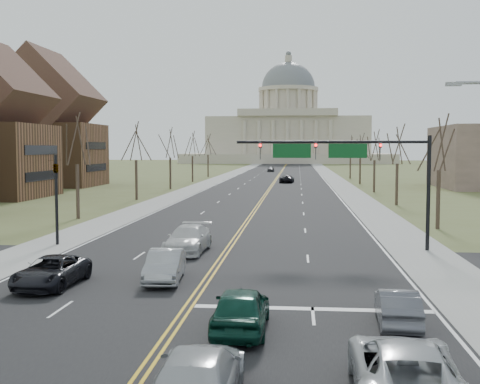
% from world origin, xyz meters
% --- Properties ---
extents(ground, '(600.00, 600.00, 0.00)m').
position_xyz_m(ground, '(0.00, 0.00, 0.00)').
color(ground, '#525A2D').
rests_on(ground, ground).
extents(road, '(20.00, 380.00, 0.01)m').
position_xyz_m(road, '(0.00, 110.00, 0.01)').
color(road, black).
rests_on(road, ground).
extents(cross_road, '(120.00, 14.00, 0.01)m').
position_xyz_m(cross_road, '(0.00, 6.00, 0.01)').
color(cross_road, black).
rests_on(cross_road, ground).
extents(sidewalk_left, '(4.00, 380.00, 0.03)m').
position_xyz_m(sidewalk_left, '(-12.00, 110.00, 0.01)').
color(sidewalk_left, gray).
rests_on(sidewalk_left, ground).
extents(sidewalk_right, '(4.00, 380.00, 0.03)m').
position_xyz_m(sidewalk_right, '(12.00, 110.00, 0.01)').
color(sidewalk_right, gray).
rests_on(sidewalk_right, ground).
extents(center_line, '(0.42, 380.00, 0.01)m').
position_xyz_m(center_line, '(0.00, 110.00, 0.01)').
color(center_line, gold).
rests_on(center_line, road).
extents(edge_line_left, '(0.15, 380.00, 0.01)m').
position_xyz_m(edge_line_left, '(-9.80, 110.00, 0.01)').
color(edge_line_left, silver).
rests_on(edge_line_left, road).
extents(edge_line_right, '(0.15, 380.00, 0.01)m').
position_xyz_m(edge_line_right, '(9.80, 110.00, 0.01)').
color(edge_line_right, silver).
rests_on(edge_line_right, road).
extents(stop_bar, '(9.50, 0.50, 0.01)m').
position_xyz_m(stop_bar, '(5.00, -1.00, 0.01)').
color(stop_bar, silver).
rests_on(stop_bar, road).
extents(capitol, '(90.00, 60.00, 50.00)m').
position_xyz_m(capitol, '(0.00, 249.91, 14.20)').
color(capitol, beige).
rests_on(capitol, ground).
extents(signal_mast, '(12.12, 0.44, 7.20)m').
position_xyz_m(signal_mast, '(7.45, 13.50, 5.76)').
color(signal_mast, black).
rests_on(signal_mast, ground).
extents(signal_left, '(0.32, 0.36, 6.00)m').
position_xyz_m(signal_left, '(-11.50, 13.50, 3.71)').
color(signal_left, black).
rests_on(signal_left, ground).
extents(tree_r_0, '(3.74, 3.74, 8.50)m').
position_xyz_m(tree_r_0, '(15.50, 24.00, 6.55)').
color(tree_r_0, '#32291D').
rests_on(tree_r_0, ground).
extents(tree_l_0, '(3.96, 3.96, 9.00)m').
position_xyz_m(tree_l_0, '(-15.50, 28.00, 6.94)').
color(tree_l_0, '#32291D').
rests_on(tree_l_0, ground).
extents(tree_r_1, '(3.74, 3.74, 8.50)m').
position_xyz_m(tree_r_1, '(15.50, 44.00, 6.55)').
color(tree_r_1, '#32291D').
rests_on(tree_r_1, ground).
extents(tree_l_1, '(3.96, 3.96, 9.00)m').
position_xyz_m(tree_l_1, '(-15.50, 48.00, 6.94)').
color(tree_l_1, '#32291D').
rests_on(tree_l_1, ground).
extents(tree_r_2, '(3.74, 3.74, 8.50)m').
position_xyz_m(tree_r_2, '(15.50, 64.00, 6.55)').
color(tree_r_2, '#32291D').
rests_on(tree_r_2, ground).
extents(tree_l_2, '(3.96, 3.96, 9.00)m').
position_xyz_m(tree_l_2, '(-15.50, 68.00, 6.94)').
color(tree_l_2, '#32291D').
rests_on(tree_l_2, ground).
extents(tree_r_3, '(3.74, 3.74, 8.50)m').
position_xyz_m(tree_r_3, '(15.50, 84.00, 6.55)').
color(tree_r_3, '#32291D').
rests_on(tree_r_3, ground).
extents(tree_l_3, '(3.96, 3.96, 9.00)m').
position_xyz_m(tree_l_3, '(-15.50, 88.00, 6.94)').
color(tree_l_3, '#32291D').
rests_on(tree_l_3, ground).
extents(tree_r_4, '(3.74, 3.74, 8.50)m').
position_xyz_m(tree_r_4, '(15.50, 104.00, 6.55)').
color(tree_r_4, '#32291D').
rests_on(tree_r_4, ground).
extents(tree_l_4, '(3.96, 3.96, 9.00)m').
position_xyz_m(tree_l_4, '(-15.50, 108.00, 6.94)').
color(tree_l_4, '#32291D').
rests_on(tree_l_4, ground).
extents(bldg_left_far, '(17.10, 14.28, 23.25)m').
position_xyz_m(bldg_left_far, '(-38.00, 74.00, 9.54)').
color(bldg_left_far, brown).
rests_on(bldg_left_far, ground).
extents(car_nb_inner_lead, '(1.89, 4.69, 1.60)m').
position_xyz_m(car_nb_inner_lead, '(2.42, -4.19, 0.81)').
color(car_nb_inner_lead, '#0C3529').
rests_on(car_nb_inner_lead, road).
extents(car_nb_outer_lead, '(1.63, 4.10, 1.33)m').
position_xyz_m(car_nb_outer_lead, '(8.01, -2.88, 0.67)').
color(car_nb_outer_lead, '#52535A').
rests_on(car_nb_outer_lead, road).
extents(car_nb_outer_second, '(2.98, 5.98, 1.63)m').
position_xyz_m(car_nb_outer_second, '(7.10, -9.61, 0.83)').
color(car_nb_outer_second, '#AFB3B8').
rests_on(car_nb_outer_second, road).
extents(car_nb_inner_second, '(2.19, 5.23, 1.51)m').
position_xyz_m(car_nb_inner_second, '(1.93, -10.34, 0.77)').
color(car_nb_inner_second, '#A4A8AC').
rests_on(car_nb_inner_second, road).
extents(car_sb_inner_lead, '(1.97, 4.66, 1.50)m').
position_xyz_m(car_sb_inner_lead, '(-1.97, 3.39, 0.76)').
color(car_sb_inner_lead, gray).
rests_on(car_sb_inner_lead, road).
extents(car_sb_outer_lead, '(2.46, 5.06, 1.38)m').
position_xyz_m(car_sb_outer_lead, '(-6.97, 1.79, 0.70)').
color(car_sb_outer_lead, black).
rests_on(car_sb_outer_lead, road).
extents(car_sb_inner_second, '(2.51, 5.68, 1.62)m').
position_xyz_m(car_sb_inner_second, '(-2.32, 11.48, 0.82)').
color(car_sb_inner_second, silver).
rests_on(car_sb_inner_second, road).
extents(car_far_nb, '(2.81, 5.43, 1.46)m').
position_xyz_m(car_far_nb, '(2.42, 87.15, 0.74)').
color(car_far_nb, black).
rests_on(car_far_nb, road).
extents(car_far_sb, '(1.82, 4.42, 1.50)m').
position_xyz_m(car_far_sb, '(-2.82, 138.59, 0.76)').
color(car_far_sb, '#44454B').
rests_on(car_far_sb, road).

